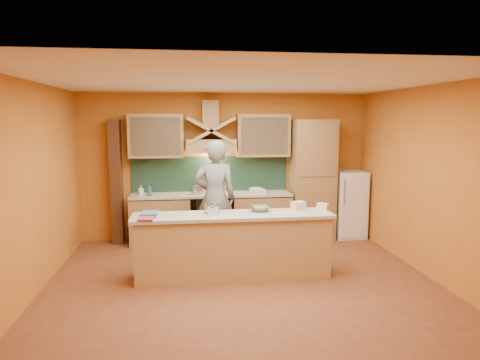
{
  "coord_description": "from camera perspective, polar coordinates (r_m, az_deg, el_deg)",
  "views": [
    {
      "loc": [
        -0.77,
        -5.72,
        2.3
      ],
      "look_at": [
        0.08,
        0.9,
        1.35
      ],
      "focal_mm": 32.0,
      "sensor_mm": 36.0,
      "label": 1
    }
  ],
  "objects": [
    {
      "name": "soap_bottle_b",
      "position": [
        7.97,
        -12.02,
        -1.24
      ],
      "size": [
        0.09,
        0.09,
        0.23
      ],
      "primitive_type": "imported",
      "rotation": [
        0.0,
        0.0,
        0.03
      ],
      "color": "#2F4A82",
      "rests_on": "counter_top"
    },
    {
      "name": "island_top",
      "position": [
        6.21,
        -0.92,
        -4.77
      ],
      "size": [
        2.9,
        0.62,
        0.05
      ],
      "primitive_type": "cube",
      "color": "#B3AA97",
      "rests_on": "island_body"
    },
    {
      "name": "grocery_bag_b",
      "position": [
        6.6,
        10.98,
        -3.5
      ],
      "size": [
        0.2,
        0.2,
        0.1
      ],
      "primitive_type": "cube",
      "rotation": [
        0.0,
        0.0,
        -0.63
      ],
      "color": "beige",
      "rests_on": "island_top"
    },
    {
      "name": "hood_chimney",
      "position": [
        8.08,
        -4.01,
        8.76
      ],
      "size": [
        0.3,
        0.3,
        0.5
      ],
      "primitive_type": "cube",
      "color": "#9D7647",
      "rests_on": "wall_back"
    },
    {
      "name": "wall_left",
      "position": [
        6.12,
        -26.08,
        -1.23
      ],
      "size": [
        0.02,
        5.0,
        2.8
      ],
      "primitive_type": "cube",
      "color": "#C57426",
      "rests_on": "floor"
    },
    {
      "name": "wall_back",
      "position": [
        8.31,
        -1.93,
        1.84
      ],
      "size": [
        5.5,
        0.02,
        2.8
      ],
      "primitive_type": "cube",
      "color": "#C57426",
      "rests_on": "floor"
    },
    {
      "name": "book_upper",
      "position": [
        6.26,
        -13.01,
        -4.34
      ],
      "size": [
        0.25,
        0.33,
        0.02
      ],
      "primitive_type": "imported",
      "rotation": [
        0.0,
        0.0,
        -0.07
      ],
      "color": "#3B6383",
      "rests_on": "island_top"
    },
    {
      "name": "dish_rack",
      "position": [
        8.01,
        2.36,
        -1.54
      ],
      "size": [
        0.28,
        0.24,
        0.09
      ],
      "primitive_type": "cube",
      "rotation": [
        0.0,
        0.0,
        0.16
      ],
      "color": "silver",
      "rests_on": "counter_top"
    },
    {
      "name": "stove",
      "position": [
        8.15,
        -3.81,
        -5.07
      ],
      "size": [
        0.6,
        0.58,
        0.9
      ],
      "primitive_type": "cube",
      "color": "black",
      "rests_on": "floor"
    },
    {
      "name": "trim_column_left",
      "position": [
        8.25,
        -16.14,
        -0.26
      ],
      "size": [
        0.2,
        0.3,
        2.3
      ],
      "primitive_type": "cube",
      "color": "#472816",
      "rests_on": "floor"
    },
    {
      "name": "pantry_column",
      "position": [
        8.36,
        9.6,
        0.05
      ],
      "size": [
        0.8,
        0.6,
        2.3
      ],
      "primitive_type": "cube",
      "color": "#9D7647",
      "rests_on": "floor"
    },
    {
      "name": "base_cabinet_right",
      "position": [
        8.26,
        2.81,
        -5.02
      ],
      "size": [
        1.1,
        0.6,
        0.86
      ],
      "primitive_type": "cube",
      "color": "#9D7647",
      "rests_on": "floor"
    },
    {
      "name": "pot_large",
      "position": [
        8.03,
        -5.44,
        -1.47
      ],
      "size": [
        0.3,
        0.3,
        0.15
      ],
      "primitive_type": "cylinder",
      "rotation": [
        0.0,
        0.0,
        0.25
      ],
      "color": "silver",
      "rests_on": "stove"
    },
    {
      "name": "upper_cabinet_left",
      "position": [
        8.07,
        -11.11,
        5.79
      ],
      "size": [
        1.0,
        0.35,
        0.8
      ],
      "primitive_type": "cube",
      "color": "#9D7647",
      "rests_on": "wall_back"
    },
    {
      "name": "bowl_back",
      "position": [
        8.23,
        2.04,
        -1.32
      ],
      "size": [
        0.31,
        0.31,
        0.07
      ],
      "primitive_type": "imported",
      "rotation": [
        0.0,
        0.0,
        -0.37
      ],
      "color": "silver",
      "rests_on": "counter_top"
    },
    {
      "name": "mixing_bowl",
      "position": [
        6.4,
        2.68,
        -3.84
      ],
      "size": [
        0.32,
        0.32,
        0.07
      ],
      "primitive_type": "imported",
      "rotation": [
        0.0,
        0.0,
        -0.1
      ],
      "color": "silver",
      "rests_on": "island_top"
    },
    {
      "name": "backsplash",
      "position": [
        8.29,
        -3.98,
        0.77
      ],
      "size": [
        3.0,
        0.03,
        0.7
      ],
      "primitive_type": "cube",
      "color": "#173326",
      "rests_on": "wall_back"
    },
    {
      "name": "wall_front",
      "position": [
        3.43,
        6.0,
        -7.22
      ],
      "size": [
        5.5,
        0.02,
        2.8
      ],
      "primitive_type": "cube",
      "color": "#C57426",
      "rests_on": "floor"
    },
    {
      "name": "soap_bottle_a",
      "position": [
        8.08,
        -13.07,
        -1.34
      ],
      "size": [
        0.11,
        0.11,
        0.18
      ],
      "primitive_type": "imported",
      "rotation": [
        0.0,
        0.0,
        0.4
      ],
      "color": "white",
      "rests_on": "counter_top"
    },
    {
      "name": "pot_small",
      "position": [
        8.07,
        -2.83,
        -1.47
      ],
      "size": [
        0.25,
        0.25,
        0.13
      ],
      "primitive_type": "cylinder",
      "rotation": [
        0.0,
        0.0,
        -0.19
      ],
      "color": "silver",
      "rests_on": "stove"
    },
    {
      "name": "range_hood",
      "position": [
        8.0,
        -3.93,
        4.61
      ],
      "size": [
        0.92,
        0.5,
        0.24
      ],
      "primitive_type": "cube",
      "color": "#9D7647",
      "rests_on": "wall_back"
    },
    {
      "name": "cloth",
      "position": [
        6.24,
        5.55,
        -4.45
      ],
      "size": [
        0.27,
        0.22,
        0.02
      ],
      "primitive_type": "cube",
      "rotation": [
        0.0,
        0.0,
        -0.24
      ],
      "color": "beige",
      "rests_on": "island_top"
    },
    {
      "name": "kitchen_scale",
      "position": [
        6.16,
        -3.64,
        -4.13
      ],
      "size": [
        0.16,
        0.16,
        0.11
      ],
      "primitive_type": "cube",
      "rotation": [
        0.0,
        0.0,
        -0.22
      ],
      "color": "white",
      "rests_on": "island_top"
    },
    {
      "name": "ceiling",
      "position": [
        5.79,
        0.39,
        13.01
      ],
      "size": [
        5.5,
        5.0,
        0.01
      ],
      "primitive_type": "cube",
      "color": "white",
      "rests_on": "wall_back"
    },
    {
      "name": "wall_right",
      "position": [
        6.78,
        24.08,
        -0.28
      ],
      "size": [
        0.02,
        5.0,
        2.8
      ],
      "primitive_type": "cube",
      "color": "#C57426",
      "rests_on": "floor"
    },
    {
      "name": "floor",
      "position": [
        6.21,
        0.36,
        -13.66
      ],
      "size": [
        5.5,
        5.0,
        0.01
      ],
      "primitive_type": "cube",
      "color": "brown",
      "rests_on": "ground"
    },
    {
      "name": "upper_cabinet_right",
      "position": [
        8.18,
        3.07,
        5.96
      ],
      "size": [
        1.0,
        0.35,
        0.8
      ],
      "primitive_type": "cube",
      "color": "#9D7647",
      "rests_on": "wall_back"
    },
    {
      "name": "grocery_bag_a",
      "position": [
        6.55,
        7.78,
        -3.41
      ],
      "size": [
        0.23,
        0.21,
        0.12
      ],
      "primitive_type": "cube",
      "rotation": [
        0.0,
        0.0,
        0.36
      ],
      "color": "beige",
      "rests_on": "island_top"
    },
    {
      "name": "fridge",
      "position": [
        8.69,
        14.27,
        -3.13
      ],
      "size": [
        0.58,
        0.6,
        1.3
      ],
      "primitive_type": "cube",
      "color": "white",
      "rests_on": "floor"
    },
    {
      "name": "base_cabinet_left",
      "position": [
        8.15,
        -10.52,
        -5.33
      ],
      "size": [
        1.1,
        0.6,
        0.86
      ],
      "primitive_type": "cube",
      "color": "#9D7647",
      "rests_on": "floor"
    },
    {
      "name": "book_lower",
      "position": [
        6.03,
        -13.34,
        -5.01
      ],
      "size": [
        0.23,
        0.3,
        0.03
      ],
      "primitive_type": "imported",
      "rotation": [
        0.0,
        0.0,
        -0.09
      ],
      "color": "#A33C3A",
      "rests_on": "island_top"
    },
    {
      "name": "jar_small",
      "position": [
        6.27,
        -4.28,
        -3.84
      ],
      "size": [
        0.12,
        0.12,
        0.13
      ],
      "primitive_type": "cylinder",
      "rotation": [
        0.0,
        0.0,
        0.1
      ],
      "color": "silver",
      "rests_on": "island_top"
    },
    {
      "name": "person",
      "position": [
        7.31,
        -3.36,
        -2.35
      ],
      "size": [
        0.73,
        0.49,
        1.96
      ],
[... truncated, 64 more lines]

